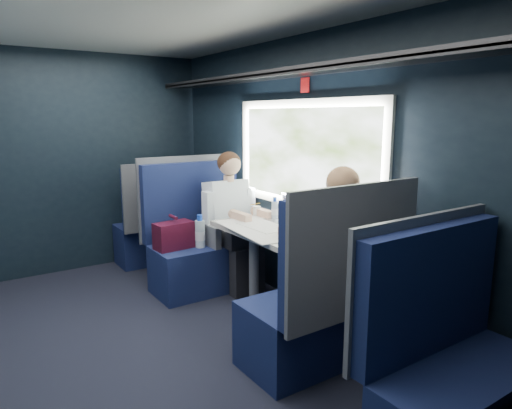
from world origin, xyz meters
TOP-DOWN VIEW (x-y plane):
  - ground at (0.00, 0.00)m, footprint 2.80×4.20m
  - room_shell at (0.02, 0.00)m, footprint 3.00×4.40m
  - table at (1.03, 0.00)m, footprint 0.62×1.00m
  - seat_bay_near at (0.84, 0.87)m, footprint 1.04×0.62m
  - seat_bay_far at (0.85, -0.87)m, footprint 1.04×0.62m
  - seat_row_front at (0.85, 1.80)m, footprint 1.04×0.51m
  - seat_row_back at (0.85, -1.80)m, footprint 1.04×0.51m
  - man at (1.10, 0.70)m, footprint 0.53×0.56m
  - woman at (1.10, -0.71)m, footprint 0.53×0.56m
  - papers at (1.02, 0.00)m, footprint 0.67×0.91m
  - laptop at (1.32, 0.10)m, footprint 0.24×0.31m
  - bottle_small at (1.24, 0.22)m, footprint 0.06×0.06m
  - cup at (1.21, 0.44)m, footprint 0.07×0.07m

SIDE VIEW (x-z plane):
  - ground at x=0.00m, z-range -0.01..0.00m
  - seat_row_front at x=0.85m, z-range -0.17..0.99m
  - seat_row_back at x=0.85m, z-range -0.17..0.99m
  - seat_bay_far at x=0.85m, z-range -0.22..1.04m
  - seat_bay_near at x=0.84m, z-range -0.21..1.05m
  - table at x=1.03m, z-range 0.29..1.03m
  - man at x=1.10m, z-range 0.06..1.38m
  - woman at x=1.10m, z-range 0.07..1.39m
  - papers at x=1.02m, z-range 0.74..0.75m
  - cup at x=1.21m, z-range 0.74..0.83m
  - laptop at x=1.32m, z-range 0.69..0.92m
  - bottle_small at x=1.24m, z-range 0.73..0.93m
  - room_shell at x=0.02m, z-range 0.28..2.68m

